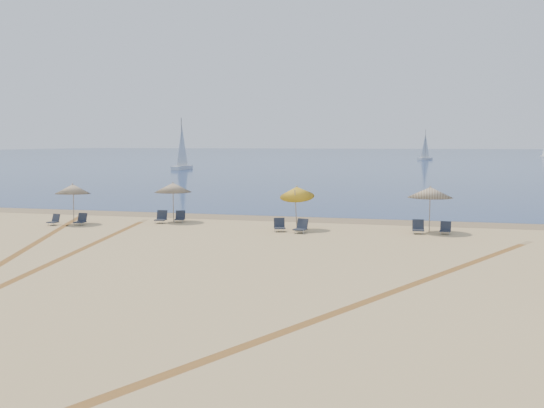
{
  "coord_description": "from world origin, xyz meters",
  "views": [
    {
      "loc": [
        8.02,
        -11.89,
        4.68
      ],
      "look_at": [
        0.0,
        20.0,
        1.3
      ],
      "focal_mm": 39.81,
      "sensor_mm": 36.0,
      "label": 1
    }
  ],
  "objects": [
    {
      "name": "tire_tracks",
      "position": [
        -2.66,
        7.64,
        0.0
      ],
      "size": [
        52.39,
        42.74,
        0.0
      ],
      "color": "tan",
      "rests_on": "ground"
    },
    {
      "name": "umbrella_1",
      "position": [
        -11.48,
        18.73,
        2.0
      ],
      "size": [
        2.0,
        2.01,
        2.35
      ],
      "color": "gray",
      "rests_on": "ground"
    },
    {
      "name": "chair_2",
      "position": [
        -12.24,
        17.97,
        0.27
      ],
      "size": [
        0.63,
        0.7,
        0.62
      ],
      "rotation": [
        0.0,
        0.0,
        -0.21
      ],
      "color": "black",
      "rests_on": "ground"
    },
    {
      "name": "umbrella_2",
      "position": [
        -6.27,
        21.02,
        2.02
      ],
      "size": [
        2.18,
        2.18,
        2.36
      ],
      "color": "gray",
      "rests_on": "ground"
    },
    {
      "name": "chair_5",
      "position": [
        -5.77,
        20.82,
        0.3
      ],
      "size": [
        0.7,
        0.77,
        0.68
      ],
      "rotation": [
        0.0,
        0.0,
        0.25
      ],
      "color": "black",
      "rests_on": "ground"
    },
    {
      "name": "wet_sand",
      "position": [
        0.0,
        24.0,
        0.0
      ],
      "size": [
        500.0,
        500.0,
        0.0
      ],
      "primitive_type": "plane",
      "color": "olive",
      "rests_on": "ground"
    },
    {
      "name": "chair_6",
      "position": [
        0.73,
        18.73,
        0.3
      ],
      "size": [
        0.76,
        0.82,
        0.69
      ],
      "rotation": [
        0.0,
        0.0,
        0.32
      ],
      "color": "black",
      "rests_on": "ground"
    },
    {
      "name": "chair_4",
      "position": [
        -6.71,
        20.26,
        0.32
      ],
      "size": [
        0.68,
        0.77,
        0.73
      ],
      "rotation": [
        0.0,
        0.0,
        0.11
      ],
      "color": "black",
      "rests_on": "ground"
    },
    {
      "name": "ground",
      "position": [
        0.0,
        0.0,
        0.0
      ],
      "size": [
        160.0,
        160.0,
        0.0
      ],
      "primitive_type": "plane",
      "color": "tan",
      "rests_on": "ground"
    },
    {
      "name": "chair_8",
      "position": [
        7.83,
        19.71,
        0.31
      ],
      "size": [
        0.62,
        0.72,
        0.71
      ],
      "rotation": [
        0.0,
        0.0,
        0.05
      ],
      "color": "black",
      "rests_on": "ground"
    },
    {
      "name": "umbrella_4",
      "position": [
        8.39,
        20.36,
        2.08
      ],
      "size": [
        2.31,
        2.31,
        2.43
      ],
      "color": "gray",
      "rests_on": "ground"
    },
    {
      "name": "chair_9",
      "position": [
        9.19,
        19.85,
        0.28
      ],
      "size": [
        0.6,
        0.69,
        0.64
      ],
      "rotation": [
        0.0,
        0.0,
        -0.12
      ],
      "color": "black",
      "rests_on": "ground"
    },
    {
      "name": "sailboat_1",
      "position": [
        44.91,
        193.96,
        2.1
      ],
      "size": [
        1.69,
        4.76,
        6.94
      ],
      "rotation": [
        0.0,
        0.0,
        0.11
      ],
      "color": "white",
      "rests_on": "ocean"
    },
    {
      "name": "chair_7",
      "position": [
        1.95,
        18.45,
        0.32
      ],
      "size": [
        0.76,
        0.83,
        0.72
      ],
      "rotation": [
        0.0,
        0.0,
        -0.25
      ],
      "color": "black",
      "rests_on": "ground"
    },
    {
      "name": "chair_3",
      "position": [
        -10.76,
        18.33,
        0.29
      ],
      "size": [
        0.57,
        0.66,
        0.67
      ],
      "rotation": [
        0.0,
        0.0,
        -0.03
      ],
      "color": "black",
      "rests_on": "ground"
    },
    {
      "name": "sailboat_0",
      "position": [
        8.37,
        151.66,
        2.42
      ],
      "size": [
        3.96,
        5.3,
        8.01
      ],
      "rotation": [
        0.0,
        0.0,
        -0.55
      ],
      "color": "white",
      "rests_on": "ocean"
    },
    {
      "name": "umbrella_3",
      "position": [
        1.46,
        19.66,
        2.03
      ],
      "size": [
        1.86,
        1.94,
        2.55
      ],
      "color": "gray",
      "rests_on": "ground"
    },
    {
      "name": "sailboat_2",
      "position": [
        -32.07,
        84.47,
        2.67
      ],
      "size": [
        1.61,
        5.95,
        8.82
      ],
      "rotation": [
        0.0,
        0.0,
        -0.02
      ],
      "color": "white",
      "rests_on": "ocean"
    },
    {
      "name": "ocean",
      "position": [
        0.0,
        225.0,
        0.01
      ],
      "size": [
        500.0,
        500.0,
        0.0
      ],
      "primitive_type": "plane",
      "color": "#0C2151",
      "rests_on": "ground"
    }
  ]
}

